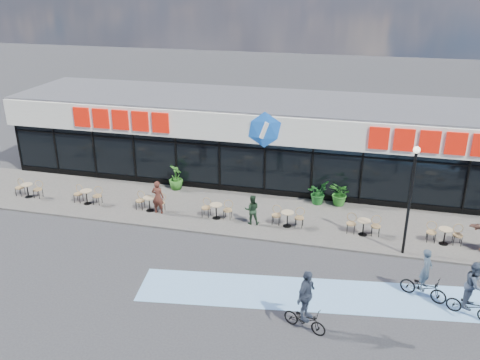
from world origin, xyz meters
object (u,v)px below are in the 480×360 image
object	(u,v)px
lamp_post	(411,191)
patron_right	(252,210)
potted_plant_right	(340,194)
cyclist_a	(473,295)
bistro_set_0	(28,189)
potted_plant_left	(176,177)
cyclist_b	(424,283)
potted_plant_mid	(318,193)
patron_left	(158,197)

from	to	relation	value
lamp_post	patron_right	size ratio (longest dim) A/B	3.27
potted_plant_right	cyclist_a	distance (m)	9.50
bistro_set_0	potted_plant_left	world-z (taller)	potted_plant_left
potted_plant_left	cyclist_b	bearing A→B (deg)	-30.30
potted_plant_left	potted_plant_mid	xyz separation A→B (m)	(7.78, -0.00, -0.09)
lamp_post	patron_left	distance (m)	11.88
lamp_post	bistro_set_0	distance (m)	19.36
cyclist_a	cyclist_b	world-z (taller)	cyclist_a
patron_left	lamp_post	bearing A→B (deg)	175.36
bistro_set_0	cyclist_a	xyz separation A→B (m)	(21.22, -5.17, 0.36)
potted_plant_mid	bistro_set_0	bearing A→B (deg)	-169.26
lamp_post	patron_right	world-z (taller)	lamp_post
patron_right	cyclist_a	size ratio (longest dim) A/B	0.67
bistro_set_0	lamp_post	bearing A→B (deg)	-3.97
potted_plant_left	cyclist_a	xyz separation A→B (m)	(13.93, -8.04, 0.13)
bistro_set_0	potted_plant_left	size ratio (longest dim) A/B	1.12
potted_plant_mid	patron_right	xyz separation A→B (m)	(-2.79, -3.07, 0.13)
potted_plant_mid	patron_left	bearing A→B (deg)	-157.97
cyclist_a	lamp_post	bearing A→B (deg)	118.20
bistro_set_0	potted_plant_left	xyz separation A→B (m)	(7.28, 2.86, 0.23)
potted_plant_mid	potted_plant_left	bearing A→B (deg)	179.97
patron_left	patron_right	xyz separation A→B (m)	(4.77, -0.01, -0.12)
lamp_post	patron_left	xyz separation A→B (m)	(-11.65, 1.13, -2.02)
lamp_post	potted_plant_left	size ratio (longest dim) A/B	3.48
potted_plant_right	patron_left	size ratio (longest dim) A/B	0.74
cyclist_b	cyclist_a	bearing A→B (deg)	-27.20
lamp_post	potted_plant_left	distance (m)	12.78
patron_right	cyclist_b	size ratio (longest dim) A/B	0.72
potted_plant_mid	patron_left	xyz separation A→B (m)	(-7.56, -3.06, 0.25)
bistro_set_0	potted_plant_right	world-z (taller)	potted_plant_right
lamp_post	potted_plant_left	bearing A→B (deg)	160.55
potted_plant_left	potted_plant_right	world-z (taller)	potted_plant_left
lamp_post	potted_plant_mid	xyz separation A→B (m)	(-4.09, 4.19, -2.27)
potted_plant_mid	potted_plant_right	world-z (taller)	potted_plant_right
bistro_set_0	cyclist_b	distance (m)	20.21
lamp_post	potted_plant_mid	bearing A→B (deg)	134.31
bistro_set_0	cyclist_b	size ratio (longest dim) A/B	0.76
potted_plant_mid	cyclist_b	xyz separation A→B (m)	(4.65, -7.26, -0.03)
potted_plant_right	potted_plant_left	bearing A→B (deg)	-179.73
lamp_post	potted_plant_right	size ratio (longest dim) A/B	3.78
patron_right	lamp_post	bearing A→B (deg)	156.65
bistro_set_0	potted_plant_mid	size ratio (longest dim) A/B	1.29
lamp_post	cyclist_a	size ratio (longest dim) A/B	2.20
potted_plant_left	lamp_post	bearing A→B (deg)	-19.45
lamp_post	cyclist_a	world-z (taller)	lamp_post
bistro_set_0	potted_plant_mid	bearing A→B (deg)	10.74
bistro_set_0	cyclist_a	distance (m)	21.84
lamp_post	cyclist_b	size ratio (longest dim) A/B	2.35
potted_plant_left	potted_plant_right	xyz separation A→B (m)	(8.94, 0.04, -0.05)
potted_plant_left	potted_plant_mid	bearing A→B (deg)	-0.03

